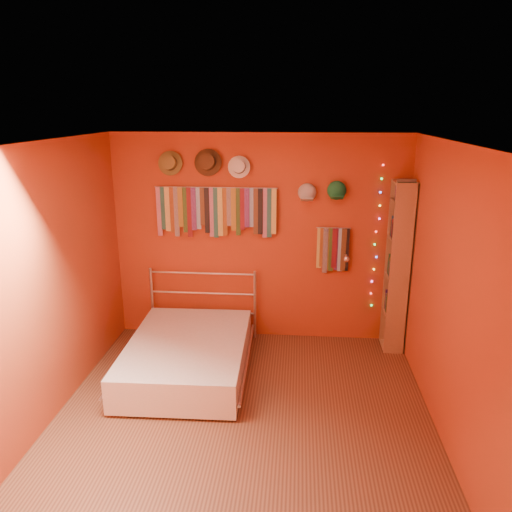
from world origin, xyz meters
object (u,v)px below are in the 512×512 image
(bookshelf, at_px, (401,267))
(bed, at_px, (188,355))
(reading_lamp, at_px, (346,258))
(tie_rack, at_px, (216,210))

(bookshelf, xyz_separation_m, bed, (-2.34, -0.80, -0.81))
(bed, bearing_deg, bookshelf, 17.69)
(reading_lamp, bearing_deg, bookshelf, 1.60)
(tie_rack, xyz_separation_m, bed, (-0.18, -0.96, -1.41))
(tie_rack, bearing_deg, reading_lamp, -6.42)
(tie_rack, height_order, reading_lamp, tie_rack)
(tie_rack, xyz_separation_m, reading_lamp, (1.53, -0.17, -0.50))
(tie_rack, xyz_separation_m, bookshelf, (2.16, -0.15, -0.60))
(reading_lamp, bearing_deg, bed, -155.39)
(bed, bearing_deg, reading_lamp, 23.41)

